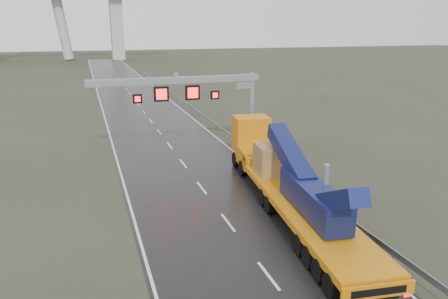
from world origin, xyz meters
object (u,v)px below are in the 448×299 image
object	(u,v)px
sign_gantry	(200,93)
heavy_haul_truck	(280,171)
striped_barrier	(258,143)
exit_sign_pair	(263,139)

from	to	relation	value
sign_gantry	heavy_haul_truck	distance (m)	12.25
sign_gantry	striped_barrier	bearing A→B (deg)	4.74
heavy_haul_truck	exit_sign_pair	xyz separation A→B (m)	(2.59, 9.03, -0.19)
sign_gantry	heavy_haul_truck	xyz separation A→B (m)	(2.40, -11.44, -3.69)
exit_sign_pair	sign_gantry	bearing A→B (deg)	166.61
exit_sign_pair	striped_barrier	xyz separation A→B (m)	(0.64, 2.88, -1.17)
exit_sign_pair	heavy_haul_truck	bearing A→B (deg)	-93.68
sign_gantry	exit_sign_pair	size ratio (longest dim) A/B	6.01
heavy_haul_truck	striped_barrier	size ratio (longest dim) A/B	18.80
sign_gantry	exit_sign_pair	world-z (taller)	sign_gantry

